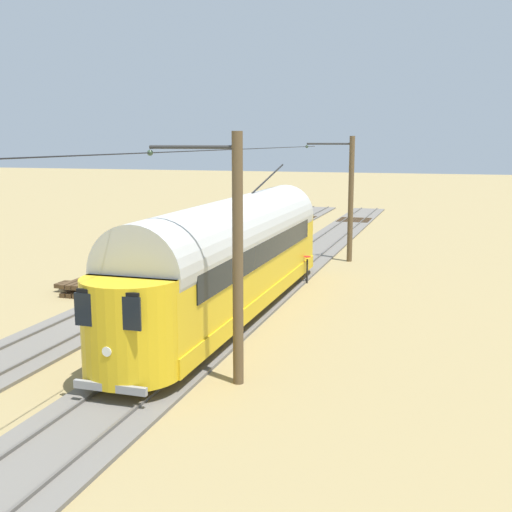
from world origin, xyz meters
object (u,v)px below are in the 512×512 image
at_px(catenary_pole_foreground, 350,197).
at_px(switch_stand, 307,268).
at_px(vintage_streetcar, 233,254).
at_px(spare_tie_stack, 84,286).
at_px(catenary_pole_mid_near, 235,256).

xyz_separation_m(catenary_pole_foreground, switch_stand, (0.91, 5.94, -2.74)).
bearing_deg(vintage_streetcar, switch_stand, -103.28).
bearing_deg(spare_tie_stack, vintage_streetcar, 168.26).
xyz_separation_m(vintage_streetcar, spare_tie_stack, (7.24, -1.50, -1.99)).
bearing_deg(catenary_pole_mid_near, catenary_pole_foreground, -90.00).
relative_size(catenary_pole_foreground, switch_stand, 5.34).
height_order(vintage_streetcar, spare_tie_stack, vintage_streetcar).
bearing_deg(catenary_pole_foreground, spare_tie_stack, 47.52).
xyz_separation_m(vintage_streetcar, catenary_pole_mid_near, (-2.33, 6.46, 1.18)).
bearing_deg(switch_stand, vintage_streetcar, 76.72).
xyz_separation_m(catenary_pole_foreground, catenary_pole_mid_near, (0.00, 18.42, 0.00)).
bearing_deg(switch_stand, catenary_pole_foreground, -98.70).
height_order(catenary_pole_foreground, switch_stand, catenary_pole_foreground).
relative_size(catenary_pole_mid_near, switch_stand, 5.34).
distance_m(catenary_pole_foreground, spare_tie_stack, 14.53).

